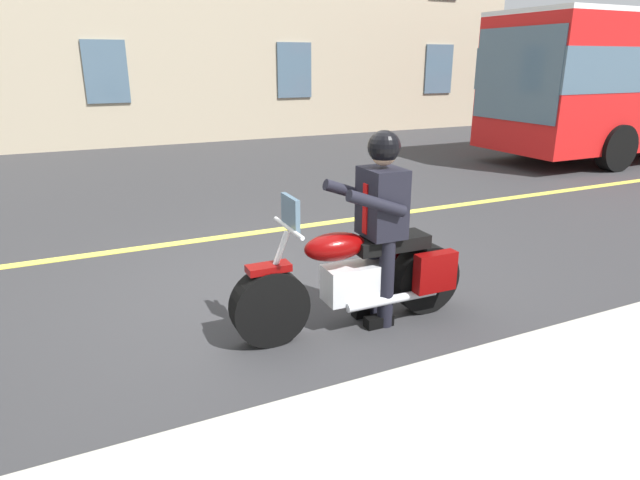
% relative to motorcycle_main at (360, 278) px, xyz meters
% --- Properties ---
extents(ground_plane, '(80.00, 80.00, 0.00)m').
position_rel_motorcycle_main_xyz_m(ground_plane, '(0.42, -1.01, -0.45)').
color(ground_plane, '#333335').
extents(lane_center_stripe, '(60.00, 0.16, 0.01)m').
position_rel_motorcycle_main_xyz_m(lane_center_stripe, '(0.42, -3.01, -0.45)').
color(lane_center_stripe, '#E5DB4C').
rests_on(lane_center_stripe, ground_plane).
extents(motorcycle_main, '(2.21, 0.60, 1.26)m').
position_rel_motorcycle_main_xyz_m(motorcycle_main, '(0.00, 0.00, 0.00)').
color(motorcycle_main, black).
rests_on(motorcycle_main, ground_plane).
extents(rider_main, '(0.62, 0.55, 1.74)m').
position_rel_motorcycle_main_xyz_m(rider_main, '(-0.19, 0.00, 0.58)').
color(rider_main, black).
rests_on(rider_main, ground_plane).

